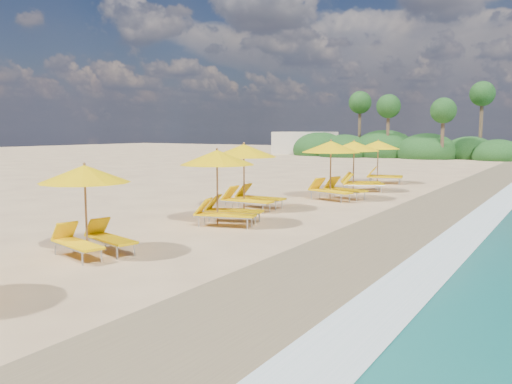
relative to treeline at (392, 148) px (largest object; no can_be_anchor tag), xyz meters
name	(u,v)px	position (x,y,z in m)	size (l,w,h in m)	color
ground	(256,231)	(9.94, -45.51, -1.00)	(160.00, 160.00, 0.00)	tan
wet_sand	(386,246)	(13.94, -45.51, -0.99)	(4.00, 160.00, 0.01)	#877550
surf_foam	(497,258)	(16.64, -45.51, -0.97)	(4.00, 160.00, 0.01)	white
station_3	(89,203)	(8.00, -50.17, 0.27)	(2.81, 2.72, 2.26)	olive
station_4	(223,182)	(8.37, -45.00, 0.39)	(3.11, 3.02, 2.48)	olive
station_5	(248,172)	(7.31, -41.77, 0.45)	(2.80, 2.59, 2.58)	olive
station_6	(334,166)	(8.94, -37.30, 0.48)	(3.35, 3.27, 2.64)	olive
station_7	(358,162)	(8.66, -33.67, 0.44)	(3.42, 3.42, 2.57)	olive
station_8	(381,159)	(8.39, -29.18, 0.41)	(3.11, 3.01, 2.52)	olive
treeline	(392,148)	(0.00, 0.00, 0.00)	(25.80, 8.80, 9.74)	#163D14
beach_building	(305,143)	(-12.06, 2.49, 0.40)	(7.00, 5.00, 2.80)	beige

